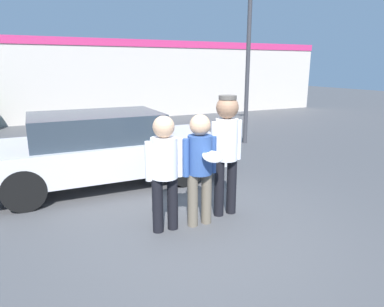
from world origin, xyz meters
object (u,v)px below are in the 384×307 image
at_px(person_middle_with_frisbee, 200,162).
at_px(street_lamp, 257,17).
at_px(person_left, 164,165).
at_px(person_right, 226,144).
at_px(parked_car_near, 101,148).

relative_size(person_middle_with_frisbee, street_lamp, 0.28).
distance_m(person_left, person_middle_with_frisbee, 0.52).
bearing_deg(person_middle_with_frisbee, person_left, 175.90).
distance_m(person_middle_with_frisbee, street_lamp, 6.41).
distance_m(person_right, street_lamp, 5.93).
bearing_deg(person_left, parked_car_near, 99.75).
distance_m(person_left, person_right, 1.05).
bearing_deg(person_left, person_middle_with_frisbee, -4.10).
bearing_deg(person_right, parked_car_near, 122.40).
relative_size(person_left, person_middle_with_frisbee, 1.00).
bearing_deg(parked_car_near, person_left, -80.25).
height_order(person_left, street_lamp, street_lamp).
height_order(person_middle_with_frisbee, person_right, person_right).
xyz_separation_m(person_left, person_right, (1.03, 0.12, 0.16)).
relative_size(person_middle_with_frisbee, parked_car_near, 0.36).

